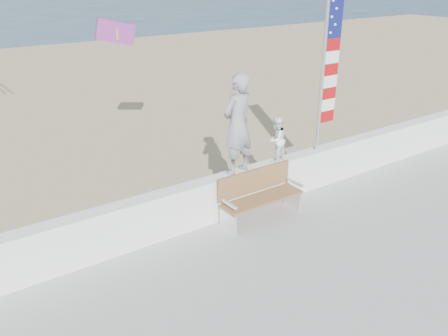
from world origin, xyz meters
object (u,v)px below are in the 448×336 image
at_px(bench, 259,194).
at_px(adult, 238,124).
at_px(flag, 327,66).
at_px(child, 276,140).

bearing_deg(bench, adult, 117.17).
bearing_deg(flag, adult, 179.99).
height_order(child, flag, flag).
distance_m(child, bench, 1.27).
bearing_deg(child, bench, 13.46).
xyz_separation_m(bench, flag, (2.16, 0.45, 2.30)).
xyz_separation_m(adult, bench, (0.23, -0.45, -1.41)).
relative_size(child, flag, 0.28).
distance_m(bench, flag, 3.19).
bearing_deg(child, adult, -16.38).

